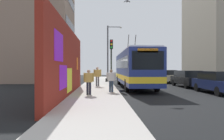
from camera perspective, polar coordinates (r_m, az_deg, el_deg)
name	(u,v)px	position (r m, az deg, el deg)	size (l,w,h in m)	color
ground_plane	(116,89)	(18.45, 1.04, -5.11)	(80.00, 80.00, 0.00)	black
sidewalk_slab	(97,88)	(18.40, -3.96, -4.89)	(48.00, 3.20, 0.15)	#ADA8A0
graffiti_wall	(68,62)	(13.79, -11.63, 1.97)	(12.64, 0.32, 4.32)	maroon
building_far_left	(42,22)	(30.77, -18.18, 12.17)	(8.93, 7.61, 16.10)	gray
building_far_right	(216,24)	(38.67, 25.89, 11.07)	(12.07, 6.42, 17.91)	#9E937F
city_bus	(134,68)	(19.98, 5.92, 0.62)	(11.84, 2.54, 5.11)	navy
parked_car_navy	(218,82)	(16.91, 26.38, -2.83)	(4.53, 1.86, 1.58)	navy
parked_car_black	(188,78)	(21.67, 19.53, -2.10)	(4.86, 1.81, 1.58)	black
parked_car_champagne	(167,76)	(27.65, 14.51, -1.55)	(4.29, 1.85, 1.58)	#C6B793
parked_car_white	(155,75)	(33.81, 11.27, -1.19)	(4.11, 1.92, 1.58)	white
pedestrian_at_curb	(111,79)	(14.81, -0.26, -2.41)	(0.22, 0.71, 1.56)	#2D3F59
pedestrian_near_wall	(89,80)	(13.33, -6.22, -2.72)	(0.22, 0.64, 1.55)	#1E1E2D
pedestrian_midblock	(97,75)	(19.54, -3.90, -1.30)	(0.24, 0.70, 1.76)	#595960
traffic_light	(111,55)	(19.29, -0.19, 4.05)	(0.49, 0.28, 4.24)	#2D382D
street_lamp	(109,50)	(26.72, -0.70, 5.48)	(0.44, 1.87, 6.95)	#4C4C51
flying_pigeons	(127,0)	(21.36, 3.92, 18.18)	(4.99, 1.02, 1.95)	#47474C
curbside_puddle	(125,91)	(16.89, 3.45, -5.62)	(1.61, 1.61, 0.00)	black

